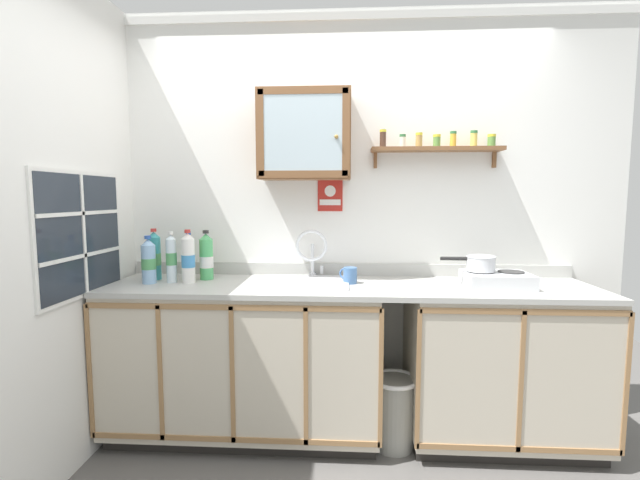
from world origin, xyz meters
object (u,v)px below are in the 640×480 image
bottle_opaque_white_5 (188,258)px  bottle_soda_green_2 (206,257)px  trash_bin (394,410)px  sink (305,286)px  bottle_water_blue_1 (149,262)px  saucepan (480,263)px  wall_cabinet (305,136)px  hot_plate_stove (497,279)px  bottle_juice_amber_3 (189,258)px  mug (350,275)px  bottle_detergent_teal_0 (154,256)px  warning_sign (330,195)px  bottle_water_clear_4 (171,259)px

bottle_opaque_white_5 → bottle_soda_green_2: bearing=56.7°
bottle_opaque_white_5 → trash_bin: 1.52m
sink → bottle_water_blue_1: 0.95m
saucepan → bottle_soda_green_2: (-1.66, 0.10, 0.00)m
sink → wall_cabinet: bearing=93.4°
sink → bottle_soda_green_2: 0.65m
bottle_opaque_white_5 → hot_plate_stove: bearing=-0.3°
bottle_juice_amber_3 → bottle_opaque_white_5: (0.03, -0.10, 0.01)m
wall_cabinet → mug: bearing=-26.1°
bottle_detergent_teal_0 → wall_cabinet: 1.21m
bottle_soda_green_2 → saucepan: bearing=-3.5°
bottle_water_blue_1 → bottle_juice_amber_3: 0.24m
warning_sign → mug: bearing=-64.5°
trash_bin → saucepan: bearing=12.0°
wall_cabinet → bottle_detergent_teal_0: bearing=-174.9°
bottle_opaque_white_5 → wall_cabinet: (0.70, 0.17, 0.75)m
sink → bottle_water_clear_4: sink is taller
sink → wall_cabinet: size_ratio=0.97×
wall_cabinet → trash_bin: 1.73m
bottle_water_blue_1 → bottle_water_clear_4: (0.13, 0.04, 0.01)m
saucepan → hot_plate_stove: bearing=-12.9°
bottle_detergent_teal_0 → hot_plate_stove: bearing=-2.8°
bottle_detergent_teal_0 → bottle_juice_amber_3: bottle_detergent_teal_0 is taller
warning_sign → hot_plate_stove: bearing=-18.0°
hot_plate_stove → trash_bin: 0.97m
bottle_water_clear_4 → bottle_soda_green_2: bearing=31.8°
bottle_soda_green_2 → mug: bearing=-4.8°
bottle_water_clear_4 → bottle_opaque_white_5: (0.11, -0.00, 0.00)m
warning_sign → sink: bearing=-119.0°
wall_cabinet → warning_sign: wall_cabinet is taller
saucepan → bottle_detergent_teal_0: 1.99m
hot_plate_stove → bottle_opaque_white_5: bearing=179.7°
bottle_juice_amber_3 → trash_bin: (1.27, -0.19, -0.87)m
bottle_water_clear_4 → bottle_water_blue_1: bearing=-163.8°
bottle_soda_green_2 → wall_cabinet: (0.62, 0.06, 0.76)m
bottle_opaque_white_5 → wall_cabinet: bearing=14.1°
saucepan → mug: saucepan is taller
bottle_water_blue_1 → hot_plate_stove: bearing=0.7°
bottle_soda_green_2 → bottle_water_clear_4: (-0.18, -0.11, 0.01)m
hot_plate_stove → bottle_water_clear_4: size_ratio=1.17×
bottle_detergent_teal_0 → bottle_water_blue_1: bottle_detergent_teal_0 is taller
saucepan → bottle_water_blue_1: (-1.96, -0.05, -0.00)m
bottle_detergent_teal_0 → bottle_juice_amber_3: 0.22m
sink → bottle_water_clear_4: 0.83m
hot_plate_stove → bottle_detergent_teal_0: (-2.08, 0.10, 0.11)m
saucepan → wall_cabinet: bearing=171.0°
bottle_soda_green_2 → mug: 0.91m
bottle_water_clear_4 → sink: bearing=3.2°
wall_cabinet → trash_bin: (0.55, -0.27, -1.62)m
saucepan → mug: 0.76m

